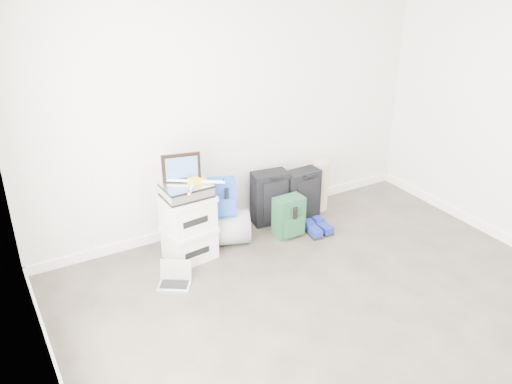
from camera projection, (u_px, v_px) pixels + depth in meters
ground at (385, 355)px, 4.17m from camera, size 5.00×5.00×0.00m
room_envelope at (411, 144)px, 3.44m from camera, size 4.52×5.02×2.71m
boxes_stack at (189, 227)px, 5.29m from camera, size 0.51×0.44×0.67m
briefcase at (187, 190)px, 5.11m from camera, size 0.45×0.33×0.13m
painting at (181, 167)px, 5.10m from camera, size 0.36×0.11×0.28m
drone at (195, 181)px, 5.10m from camera, size 0.48×0.48×0.05m
duffel_bag at (222, 228)px, 5.60m from camera, size 0.66×0.53×0.35m
blue_backpack at (222, 198)px, 5.42m from camera, size 0.31×0.27×0.38m
large_suitcase at (270, 198)px, 5.96m from camera, size 0.41×0.30×0.60m
green_backpack at (289, 217)px, 5.74m from camera, size 0.32×0.23×0.44m
carry_on at (303, 195)px, 6.04m from camera, size 0.38×0.25×0.58m
shoes at (318, 229)px, 5.85m from camera, size 0.26×0.30×0.09m
rolled_rug at (320, 185)px, 6.26m from camera, size 0.20×0.20×0.61m
laptop at (175, 279)px, 5.00m from camera, size 0.36×0.34×0.21m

